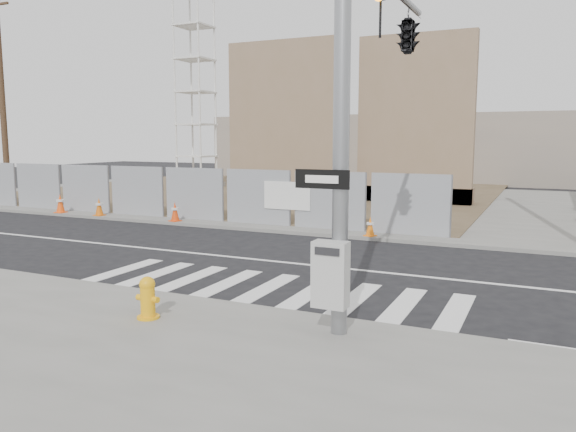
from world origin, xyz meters
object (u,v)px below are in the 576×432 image
at_px(signal_pole, 390,59).
at_px(traffic_cone_a, 60,203).
at_px(traffic_cone_b, 99,207).
at_px(crane_tower, 194,44).
at_px(fire_hydrant, 148,298).
at_px(traffic_cone_d, 370,227).
at_px(traffic_cone_c, 175,212).

xyz_separation_m(signal_pole, traffic_cone_a, (-15.77, 6.27, -4.27)).
distance_m(signal_pole, traffic_cone_b, 15.59).
height_order(signal_pole, traffic_cone_b, signal_pole).
xyz_separation_m(signal_pole, crane_tower, (-17.49, 19.05, 4.24)).
height_order(fire_hydrant, traffic_cone_d, fire_hydrant).
relative_size(fire_hydrant, traffic_cone_b, 1.02).
height_order(traffic_cone_b, traffic_cone_d, traffic_cone_b).
relative_size(signal_pole, fire_hydrant, 9.39).
bearing_deg(signal_pole, traffic_cone_d, 109.21).
distance_m(signal_pole, fire_hydrant, 6.42).
bearing_deg(traffic_cone_c, traffic_cone_b, -179.63).
bearing_deg(traffic_cone_d, crane_tower, 140.15).
bearing_deg(traffic_cone_d, fire_hydrant, -96.47).
bearing_deg(traffic_cone_c, crane_tower, 120.88).
xyz_separation_m(crane_tower, fire_hydrant, (14.21, -22.51, -8.54)).
relative_size(crane_tower, traffic_cone_c, 24.73).
distance_m(crane_tower, traffic_cone_c, 17.14).
height_order(crane_tower, traffic_cone_c, crane_tower).
bearing_deg(traffic_cone_b, traffic_cone_a, 180.00).
bearing_deg(signal_pole, traffic_cone_b, 155.29).
relative_size(traffic_cone_b, traffic_cone_d, 1.16).
distance_m(fire_hydrant, traffic_cone_a, 15.83).
bearing_deg(signal_pole, traffic_cone_c, 147.49).
relative_size(signal_pole, traffic_cone_b, 9.55).
xyz_separation_m(signal_pole, traffic_cone_c, (-9.87, 6.29, -4.30)).
bearing_deg(traffic_cone_a, traffic_cone_d, 0.00).
xyz_separation_m(traffic_cone_a, traffic_cone_d, (13.59, 0.00, -0.08)).
relative_size(fire_hydrant, traffic_cone_a, 0.93).
xyz_separation_m(signal_pole, fire_hydrant, (-3.29, -3.46, -4.29)).
bearing_deg(traffic_cone_c, signal_pole, -32.51).
relative_size(traffic_cone_a, traffic_cone_c, 1.09).
bearing_deg(traffic_cone_b, crane_tower, 106.88).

